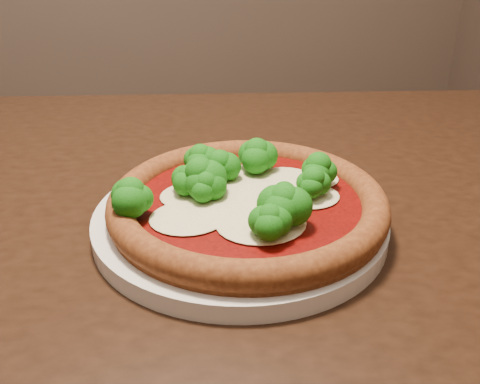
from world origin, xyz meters
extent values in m
cube|color=black|center=(0.22, -0.11, 0.73)|extent=(1.22, 0.97, 0.04)
cylinder|color=black|center=(0.78, 0.14, 0.35)|extent=(0.06, 0.06, 0.71)
cylinder|color=silver|center=(0.30, -0.18, 0.76)|extent=(0.29, 0.29, 0.02)
cylinder|color=brown|center=(0.30, -0.19, 0.77)|extent=(0.26, 0.26, 0.01)
torus|color=brown|center=(0.30, -0.19, 0.78)|extent=(0.27, 0.27, 0.03)
cylinder|color=#650704|center=(0.30, -0.19, 0.78)|extent=(0.22, 0.22, 0.00)
ellipsoid|color=beige|center=(0.37, -0.17, 0.78)|extent=(0.05, 0.04, 0.00)
ellipsoid|color=beige|center=(0.25, -0.17, 0.78)|extent=(0.07, 0.06, 0.01)
ellipsoid|color=beige|center=(0.36, -0.20, 0.78)|extent=(0.06, 0.05, 0.00)
ellipsoid|color=beige|center=(0.30, -0.19, 0.78)|extent=(0.12, 0.11, 0.01)
ellipsoid|color=beige|center=(0.35, -0.16, 0.78)|extent=(0.07, 0.06, 0.01)
ellipsoid|color=beige|center=(0.30, -0.14, 0.78)|extent=(0.07, 0.07, 0.01)
ellipsoid|color=beige|center=(0.30, -0.24, 0.78)|extent=(0.08, 0.07, 0.01)
ellipsoid|color=beige|center=(0.24, -0.21, 0.78)|extent=(0.07, 0.06, 0.01)
ellipsoid|color=beige|center=(0.28, -0.11, 0.78)|extent=(0.04, 0.04, 0.00)
ellipsoid|color=beige|center=(0.38, -0.16, 0.78)|extent=(0.05, 0.05, 0.00)
ellipsoid|color=#1C8916|center=(0.19, -0.20, 0.81)|extent=(0.05, 0.05, 0.04)
ellipsoid|color=#1C8916|center=(0.26, -0.19, 0.80)|extent=(0.04, 0.04, 0.03)
ellipsoid|color=#1C8916|center=(0.28, -0.15, 0.81)|extent=(0.04, 0.04, 0.04)
ellipsoid|color=#1C8916|center=(0.38, -0.18, 0.81)|extent=(0.04, 0.04, 0.04)
ellipsoid|color=#1C8916|center=(0.27, -0.13, 0.80)|extent=(0.04, 0.04, 0.04)
ellipsoid|color=#1C8916|center=(0.26, -0.17, 0.81)|extent=(0.05, 0.05, 0.04)
ellipsoid|color=#1C8916|center=(0.36, -0.20, 0.80)|extent=(0.04, 0.04, 0.03)
ellipsoid|color=#1C8916|center=(0.25, -0.17, 0.80)|extent=(0.04, 0.04, 0.03)
ellipsoid|color=#1C8916|center=(0.30, -0.26, 0.80)|extent=(0.04, 0.04, 0.03)
ellipsoid|color=#1C8916|center=(0.33, -0.13, 0.81)|extent=(0.05, 0.05, 0.04)
ellipsoid|color=#1C8916|center=(0.32, -0.24, 0.81)|extent=(0.05, 0.05, 0.04)
ellipsoid|color=#1C8916|center=(0.33, -0.23, 0.80)|extent=(0.04, 0.04, 0.03)
camera|label=1|loc=(0.20, -0.63, 1.03)|focal=40.00mm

